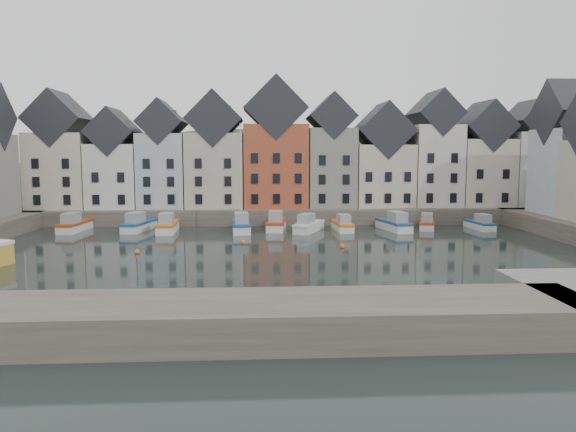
{
  "coord_description": "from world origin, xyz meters",
  "views": [
    {
      "loc": [
        -2.64,
        -50.34,
        9.71
      ],
      "look_at": [
        0.58,
        6.0,
        3.16
      ],
      "focal_mm": 35.0,
      "sensor_mm": 36.0,
      "label": 1
    }
  ],
  "objects": [
    {
      "name": "far_quay",
      "position": [
        0.0,
        30.0,
        1.0
      ],
      "size": [
        90.0,
        16.0,
        2.0
      ],
      "primitive_type": "cube",
      "color": "#474036",
      "rests_on": "ground"
    },
    {
      "name": "hillside",
      "position": [
        0.02,
        56.0,
        -17.96
      ],
      "size": [
        153.6,
        70.4,
        64.0
      ],
      "color": "#203018",
      "rests_on": "ground"
    },
    {
      "name": "boat_d",
      "position": [
        -4.44,
        17.0,
        0.86
      ],
      "size": [
        2.49,
        7.03,
        13.26
      ],
      "rotation": [
        0.0,
        0.0,
        0.05
      ],
      "color": "silver",
      "rests_on": "ground"
    },
    {
      "name": "ground",
      "position": [
        0.0,
        0.0,
        0.0
      ],
      "size": [
        260.0,
        260.0,
        0.0
      ],
      "primitive_type": "plane",
      "color": "black",
      "rests_on": "ground"
    },
    {
      "name": "mooring_buoys",
      "position": [
        -4.0,
        5.33,
        0.15
      ],
      "size": [
        20.5,
        5.5,
        0.5
      ],
      "color": "#D06318",
      "rests_on": "ground"
    },
    {
      "name": "boat_h",
      "position": [
        14.31,
        17.07,
        0.79
      ],
      "size": [
        3.33,
        7.14,
        2.64
      ],
      "rotation": [
        0.0,
        0.0,
        0.18
      ],
      "color": "silver",
      "rests_on": "ground"
    },
    {
      "name": "boat_c",
      "position": [
        -13.32,
        17.24,
        0.78
      ],
      "size": [
        2.33,
        6.89,
        2.62
      ],
      "rotation": [
        0.0,
        0.0,
        0.03
      ],
      "color": "silver",
      "rests_on": "ground"
    },
    {
      "name": "boat_i",
      "position": [
        18.75,
        18.36,
        0.67
      ],
      "size": [
        3.43,
        6.14,
        2.25
      ],
      "rotation": [
        0.0,
        0.0,
        -0.29
      ],
      "color": "silver",
      "rests_on": "ground"
    },
    {
      "name": "boat_a",
      "position": [
        -24.74,
        18.46,
        0.77
      ],
      "size": [
        2.67,
        6.86,
        2.57
      ],
      "rotation": [
        0.0,
        0.0,
        -0.09
      ],
      "color": "silver",
      "rests_on": "ground"
    },
    {
      "name": "boat_f",
      "position": [
        3.65,
        16.67,
        0.74
      ],
      "size": [
        4.46,
        6.7,
        2.48
      ],
      "rotation": [
        0.0,
        0.0,
        -0.42
      ],
      "color": "silver",
      "rests_on": "ground"
    },
    {
      "name": "near_wall",
      "position": [
        -10.0,
        -22.0,
        1.0
      ],
      "size": [
        50.0,
        6.0,
        2.0
      ],
      "primitive_type": "cube",
      "color": "#474036",
      "rests_on": "ground"
    },
    {
      "name": "boat_e",
      "position": [
        -0.16,
        18.47,
        0.8
      ],
      "size": [
        2.9,
        7.15,
        2.67
      ],
      "rotation": [
        0.0,
        0.0,
        -0.11
      ],
      "color": "silver",
      "rests_on": "ground"
    },
    {
      "name": "boat_j",
      "position": [
        25.28,
        17.57,
        0.64
      ],
      "size": [
        2.21,
        5.76,
        2.16
      ],
      "rotation": [
        0.0,
        0.0,
        0.08
      ],
      "color": "silver",
      "rests_on": "ground"
    },
    {
      "name": "boat_g",
      "position": [
        7.91,
        17.22,
        0.68
      ],
      "size": [
        2.16,
        6.04,
        2.29
      ],
      "rotation": [
        0.0,
        0.0,
        0.05
      ],
      "color": "silver",
      "rests_on": "ground"
    },
    {
      "name": "boat_b",
      "position": [
        -17.01,
        18.38,
        0.77
      ],
      "size": [
        3.46,
        7.03,
        2.59
      ],
      "rotation": [
        0.0,
        0.0,
        -0.21
      ],
      "color": "silver",
      "rests_on": "ground"
    },
    {
      "name": "far_terrace",
      "position": [
        3.21,
        28.0,
        8.88
      ],
      "size": [
        72.37,
        8.16,
        17.78
      ],
      "color": "beige",
      "rests_on": "far_quay"
    }
  ]
}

